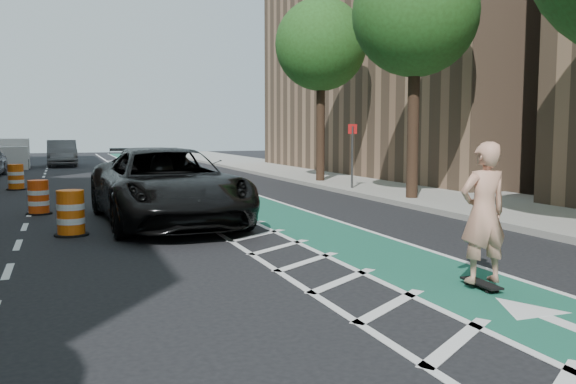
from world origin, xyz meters
name	(u,v)px	position (x,y,z in m)	size (l,w,h in m)	color
ground	(245,290)	(0.00, 0.00, 0.00)	(120.00, 120.00, 0.00)	black
bike_lane	(247,203)	(3.00, 10.00, 0.01)	(2.00, 90.00, 0.01)	#19583C
buffer_strip	(199,205)	(1.50, 10.00, 0.01)	(1.40, 90.00, 0.01)	silver
sidewalk_right	(427,193)	(9.50, 10.00, 0.07)	(5.00, 90.00, 0.15)	gray
curb_right	(364,196)	(7.05, 10.00, 0.08)	(0.12, 90.00, 0.16)	gray
tree_r_c	(423,11)	(7.90, 8.00, 5.77)	(4.20, 4.20, 7.90)	#382619
tree_r_d	(317,46)	(7.90, 16.00, 5.77)	(4.20, 4.20, 7.90)	#382619
sign_post	(352,155)	(7.60, 12.00, 1.35)	(0.35, 0.08, 2.47)	#4C4C4C
skateboard	(481,283)	(3.13, -1.09, 0.08)	(0.25, 0.76, 0.10)	black
skateboarder	(483,213)	(3.13, -1.09, 1.09)	(0.72, 0.47, 1.97)	tan
suv_near	(167,186)	(0.00, 6.66, 0.91)	(3.00, 6.52, 1.81)	black
suv_far	(154,181)	(-0.03, 8.49, 0.88)	(2.48, 6.09, 1.77)	black
car_grey	(62,153)	(-2.33, 33.73, 0.83)	(1.76, 5.06, 1.67)	slate
box_truck	(12,155)	(-5.15, 32.45, 0.82)	(2.08, 4.35, 1.78)	silver
barrel_a	(71,214)	(-2.20, 5.61, 0.46)	(0.71, 0.71, 0.97)	#F0600C
barrel_b	(39,198)	(-2.96, 9.50, 0.43)	(0.67, 0.67, 0.92)	#F6480C
barrel_c	(16,178)	(-4.00, 17.22, 0.46)	(0.71, 0.71, 0.97)	#DC560B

